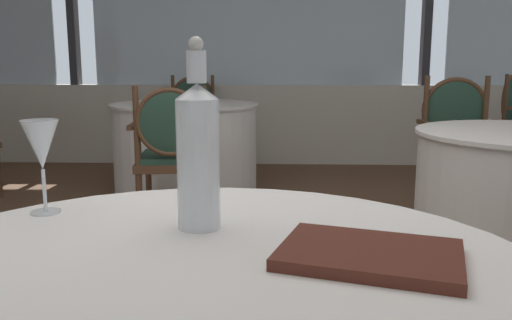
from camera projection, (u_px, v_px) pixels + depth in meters
The scene contains 8 objects.
window_wall_far at pixel (248, 53), 5.62m from camera, with size 11.75×0.14×2.99m.
water_bottle at pixel (198, 152), 1.02m from camera, with size 0.08×0.08×0.37m.
wine_glass at pixel (41, 147), 1.12m from camera, with size 0.08×0.08×0.20m.
menu_book at pixel (370, 255), 0.87m from camera, with size 0.29×0.20×0.02m, color #512319.
dining_chair_2_1 at pixel (459, 139), 3.49m from camera, with size 0.54×0.47×1.00m.
background_table_3 at pixel (186, 150), 4.34m from camera, with size 1.19×1.19×0.76m.
dining_chair_3_0 at pixel (173, 148), 3.30m from camera, with size 0.57×0.51×0.95m.
dining_chair_3_1 at pixel (193, 116), 5.31m from camera, with size 0.57×0.51×0.96m.
Camera 1 is at (0.30, -1.70, 1.08)m, focal length 37.24 mm.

